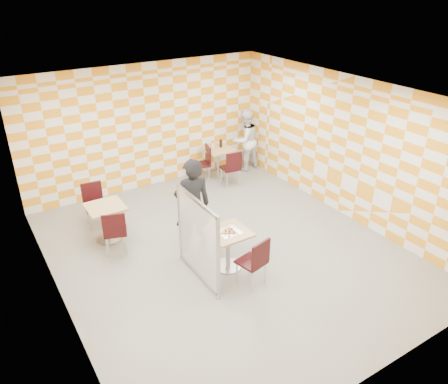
# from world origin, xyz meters

# --- Properties ---
(room_shell) EXTENTS (7.00, 7.00, 7.00)m
(room_shell) POSITION_xyz_m (0.00, 0.54, 1.50)
(room_shell) COLOR gray
(room_shell) RESTS_ON ground
(main_table) EXTENTS (0.70, 0.70, 0.75)m
(main_table) POSITION_xyz_m (-0.23, -0.46, 0.51)
(main_table) COLOR tan
(main_table) RESTS_ON ground
(second_table) EXTENTS (0.70, 0.70, 0.75)m
(second_table) POSITION_xyz_m (1.71, 3.05, 0.51)
(second_table) COLOR tan
(second_table) RESTS_ON ground
(empty_table) EXTENTS (0.70, 0.70, 0.75)m
(empty_table) POSITION_xyz_m (-1.75, 1.59, 0.51)
(empty_table) COLOR tan
(empty_table) RESTS_ON ground
(chair_main_front) EXTENTS (0.51, 0.51, 0.92)m
(chair_main_front) POSITION_xyz_m (-0.14, -1.16, 0.54)
(chair_main_front) COLOR black
(chair_main_front) RESTS_ON ground
(chair_second_front) EXTENTS (0.47, 0.48, 0.92)m
(chair_second_front) POSITION_xyz_m (1.67, 2.33, 0.54)
(chair_second_front) COLOR black
(chair_second_front) RESTS_ON ground
(chair_second_side) EXTENTS (0.52, 0.51, 0.92)m
(chair_second_side) POSITION_xyz_m (1.26, 2.99, 0.54)
(chair_second_side) COLOR black
(chair_second_side) RESTS_ON ground
(chair_empty_near) EXTENTS (0.53, 0.54, 0.92)m
(chair_empty_near) POSITION_xyz_m (-1.79, 0.98, 0.54)
(chair_empty_near) COLOR black
(chair_empty_near) RESTS_ON ground
(chair_empty_far) EXTENTS (0.46, 0.47, 0.92)m
(chair_empty_far) POSITION_xyz_m (-1.77, 2.32, 0.54)
(chair_empty_far) COLOR black
(chair_empty_far) RESTS_ON ground
(partition) EXTENTS (0.08, 1.38, 1.55)m
(partition) POSITION_xyz_m (-0.83, -0.46, 0.79)
(partition) COLOR white
(partition) RESTS_ON ground
(man_dark) EXTENTS (0.76, 0.58, 1.88)m
(man_dark) POSITION_xyz_m (-0.48, 0.36, 0.94)
(man_dark) COLOR black
(man_dark) RESTS_ON ground
(man_white) EXTENTS (0.87, 0.72, 1.65)m
(man_white) POSITION_xyz_m (2.55, 3.05, 0.82)
(man_white) COLOR white
(man_white) RESTS_ON ground
(pizza_on_foil) EXTENTS (0.40, 0.40, 0.04)m
(pizza_on_foil) POSITION_xyz_m (-0.23, -0.48, 0.77)
(pizza_on_foil) COLOR silver
(pizza_on_foil) RESTS_ON main_table
(sport_bottle) EXTENTS (0.06, 0.06, 0.20)m
(sport_bottle) POSITION_xyz_m (1.61, 3.13, 0.84)
(sport_bottle) COLOR white
(sport_bottle) RESTS_ON second_table
(soda_bottle) EXTENTS (0.07, 0.07, 0.23)m
(soda_bottle) POSITION_xyz_m (1.84, 3.12, 0.85)
(soda_bottle) COLOR black
(soda_bottle) RESTS_ON second_table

